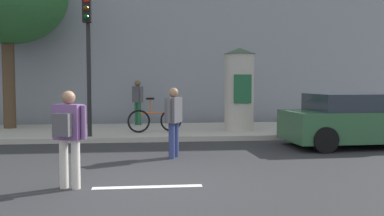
% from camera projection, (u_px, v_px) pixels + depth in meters
% --- Properties ---
extents(ground_plane, '(80.00, 80.00, 0.00)m').
position_uv_depth(ground_plane, '(148.00, 187.00, 6.63)').
color(ground_plane, '#2B2B2D').
extents(sidewalk_curb, '(36.00, 4.00, 0.15)m').
position_uv_depth(sidewalk_curb, '(148.00, 131.00, 13.57)').
color(sidewalk_curb, '#B2ADA3').
rests_on(sidewalk_curb, ground_plane).
extents(lane_markings, '(25.80, 0.16, 0.01)m').
position_uv_depth(lane_markings, '(148.00, 187.00, 6.63)').
color(lane_markings, silver).
rests_on(lane_markings, ground_plane).
extents(building_backdrop, '(36.00, 5.00, 10.87)m').
position_uv_depth(building_backdrop, '(148.00, 0.00, 18.20)').
color(building_backdrop, gray).
rests_on(building_backdrop, ground_plane).
extents(traffic_light, '(0.24, 0.45, 4.00)m').
position_uv_depth(traffic_light, '(88.00, 42.00, 11.47)').
color(traffic_light, black).
rests_on(traffic_light, sidewalk_curb).
extents(poster_column, '(1.04, 1.04, 2.68)m').
position_uv_depth(poster_column, '(239.00, 89.00, 13.10)').
color(poster_column, '#B2ADA3').
rests_on(poster_column, sidewalk_curb).
extents(pedestrian_near_pole, '(0.43, 0.62, 1.60)m').
position_uv_depth(pedestrian_near_pole, '(174.00, 116.00, 9.16)').
color(pedestrian_near_pole, navy).
rests_on(pedestrian_near_pole, ground_plane).
extents(pedestrian_with_backpack, '(0.58, 0.48, 1.58)m').
position_uv_depth(pedestrian_with_backpack, '(68.00, 131.00, 6.47)').
color(pedestrian_with_backpack, silver).
rests_on(pedestrian_with_backpack, ground_plane).
extents(pedestrian_in_red_top, '(0.42, 0.49, 1.65)m').
position_uv_depth(pedestrian_in_red_top, '(138.00, 99.00, 14.93)').
color(pedestrian_in_red_top, '#1E5938').
rests_on(pedestrian_in_red_top, sidewalk_curb).
extents(bicycle_leaning, '(1.73, 0.49, 1.09)m').
position_uv_depth(bicycle_leaning, '(155.00, 120.00, 12.76)').
color(bicycle_leaning, black).
rests_on(bicycle_leaning, sidewalk_curb).
extents(parked_car_dark, '(4.09, 2.01, 1.42)m').
position_uv_depth(parked_car_dark, '(359.00, 121.00, 10.82)').
color(parked_car_dark, '#2D5938').
rests_on(parked_car_dark, ground_plane).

